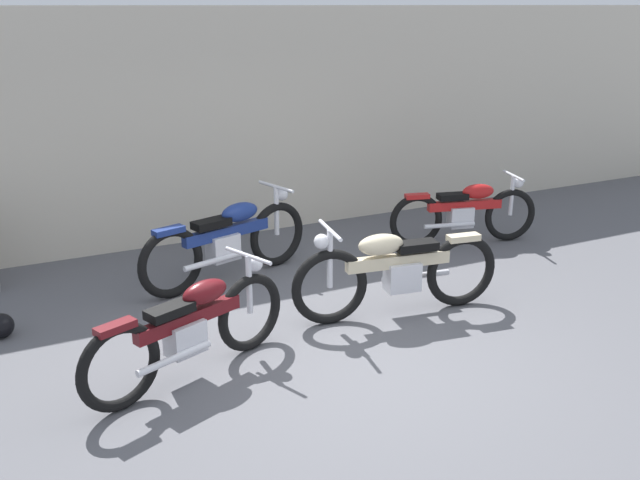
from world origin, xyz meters
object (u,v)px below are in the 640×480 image
at_px(motorcycle_maroon, 191,328).
at_px(helmet, 1,326).
at_px(motorcycle_blue, 228,240).
at_px(motorcycle_cream, 396,270).
at_px(motorcycle_red, 465,212).

bearing_deg(motorcycle_maroon, helmet, 112.49).
height_order(motorcycle_maroon, motorcycle_blue, motorcycle_blue).
xyz_separation_m(motorcycle_maroon, motorcycle_cream, (2.20, 0.30, 0.03)).
bearing_deg(motorcycle_maroon, motorcycle_red, 1.61).
distance_m(helmet, motorcycle_cream, 3.85).
xyz_separation_m(motorcycle_maroon, motorcycle_blue, (0.98, 1.93, 0.03)).
relative_size(motorcycle_blue, motorcycle_cream, 0.98).
xyz_separation_m(motorcycle_blue, motorcycle_cream, (1.21, -1.63, -0.00)).
distance_m(motorcycle_maroon, motorcycle_cream, 2.22).
relative_size(helmet, motorcycle_cream, 0.11).
distance_m(helmet, motorcycle_maroon, 2.11).
bearing_deg(motorcycle_blue, motorcycle_cream, -69.49).
xyz_separation_m(motorcycle_maroon, motorcycle_red, (4.19, 1.79, -0.01)).
relative_size(motorcycle_maroon, motorcycle_red, 0.99).
distance_m(motorcycle_blue, motorcycle_cream, 2.03).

